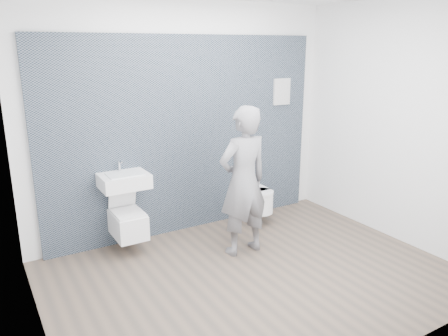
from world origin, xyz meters
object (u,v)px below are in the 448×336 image
toilet_square (128,222)px  toilet_rounded (256,199)px  washbasin (124,180)px  visitor (243,182)px

toilet_square → toilet_rounded: 1.74m
washbasin → visitor: size_ratio=0.31×
washbasin → toilet_rounded: size_ratio=0.96×
toilet_square → visitor: 1.39m
washbasin → toilet_rounded: 1.82m
toilet_square → toilet_rounded: (1.74, -0.04, -0.03)m
washbasin → toilet_square: bearing=-90.0°
washbasin → toilet_rounded: washbasin is taller
toilet_square → visitor: size_ratio=0.38×
washbasin → toilet_square: size_ratio=0.82×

